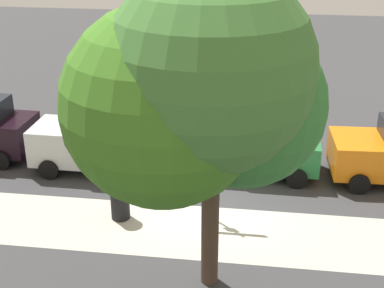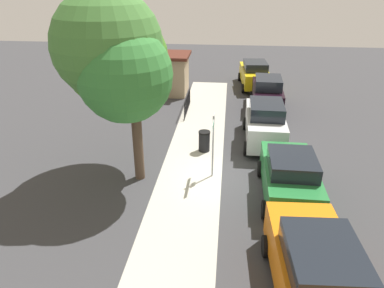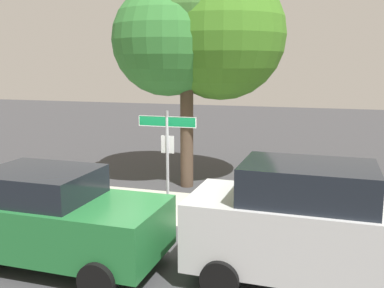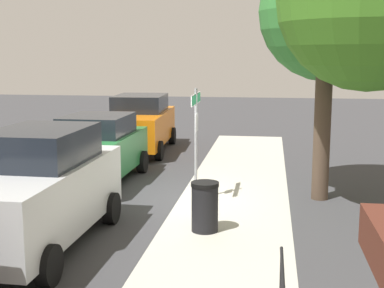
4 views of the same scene
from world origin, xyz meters
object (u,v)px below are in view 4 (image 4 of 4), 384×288
at_px(car_green, 96,149).
at_px(trash_bin, 205,207).
at_px(car_silver, 38,190).
at_px(car_orange, 139,123).
at_px(street_sign, 196,121).

relative_size(car_green, trash_bin, 4.29).
height_order(car_silver, trash_bin, car_silver).
xyz_separation_m(car_green, trash_bin, (3.55, 3.38, -0.42)).
distance_m(car_orange, trash_bin, 9.02).
bearing_deg(car_orange, trash_bin, 19.25).
distance_m(car_green, car_silver, 4.83).
height_order(car_orange, car_silver, car_silver).
height_order(car_orange, trash_bin, car_orange).
xyz_separation_m(car_green, car_silver, (4.80, 0.53, 0.13)).
distance_m(street_sign, car_green, 3.29).
xyz_separation_m(car_orange, trash_bin, (8.35, 3.37, -0.50)).
bearing_deg(street_sign, car_green, -113.55).
distance_m(street_sign, car_silver, 4.33).
bearing_deg(trash_bin, street_sign, -167.72).
bearing_deg(car_green, car_orange, -179.46).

